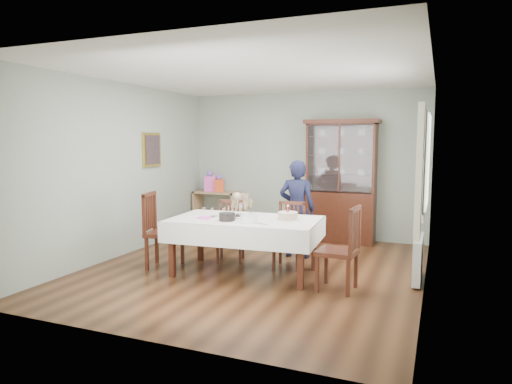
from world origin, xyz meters
The scene contains 25 objects.
floor centered at (0.00, 0.00, 0.00)m, with size 5.00×5.00×0.00m, color #593319.
room_shell centered at (0.00, 0.53, 1.70)m, with size 5.00×5.00×5.00m.
dining_table centered at (-0.04, -0.22, 0.38)m, with size 2.08×1.29×0.76m.
china_cabinet centered at (0.75, 2.26, 1.12)m, with size 1.30×0.48×2.18m.
sideboard centered at (-1.75, 2.28, 0.40)m, with size 0.90×0.38×0.80m.
picture_frame centered at (-2.22, 0.80, 1.65)m, with size 0.04×0.48×0.58m, color gold.
window centered at (2.22, 0.30, 1.55)m, with size 0.04×1.02×1.22m, color white.
curtain_left centered at (2.16, -0.32, 1.45)m, with size 0.07×0.30×1.55m, color silver.
curtain_right centered at (2.16, 0.92, 1.45)m, with size 0.07×0.30×1.55m, color silver.
radiator centered at (2.16, 0.30, 0.30)m, with size 0.10×0.80×0.55m, color white.
chair_far_left centered at (-0.51, 0.32, 0.27)m, with size 0.50×0.50×0.91m.
chair_far_right centered at (0.41, 0.32, 0.28)m, with size 0.44×0.44×0.92m.
chair_end_left centered at (-1.25, -0.36, 0.32)m, with size 0.58×0.58×1.07m.
chair_end_right centered at (1.29, -0.44, 0.31)m, with size 0.49×0.49×1.03m.
woman centered at (0.35, 0.91, 0.76)m, with size 0.55×0.36×1.52m, color black.
high_chair centered at (-0.70, 0.98, 0.38)m, with size 0.50×0.50×0.96m.
champagne_tray centered at (-0.13, -0.11, 0.83)m, with size 0.40×0.40×0.24m.
birthday_cake centered at (0.54, -0.15, 0.81)m, with size 0.30×0.30×0.21m.
plate_stack_dark centered at (-0.19, -0.46, 0.81)m, with size 0.21×0.21×0.10m, color black.
plate_stack_white centered at (0.11, -0.45, 0.81)m, with size 0.22×0.22×0.09m, color white.
napkin_stack centered at (-0.55, -0.41, 0.77)m, with size 0.15×0.15×0.02m, color #FD5DCE.
cutlery centered at (-0.55, -0.27, 0.77)m, with size 0.12×0.17×0.01m, color silver, non-canonical shape.
cake_knife centered at (0.28, -0.51, 0.77)m, with size 0.27×0.02×0.01m, color silver.
gift_bag_pink centered at (-1.88, 2.26, 0.98)m, with size 0.26×0.22×0.42m.
gift_bag_orange centered at (-1.67, 2.26, 0.96)m, with size 0.23×0.20×0.35m.
Camera 1 is at (2.38, -5.79, 1.80)m, focal length 32.00 mm.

